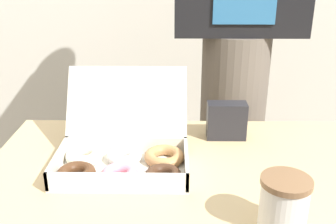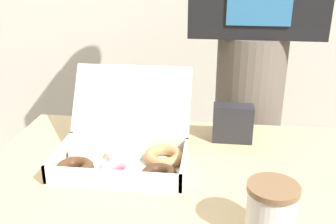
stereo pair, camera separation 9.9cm
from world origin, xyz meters
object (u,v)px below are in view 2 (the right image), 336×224
donut_box (122,153)px  napkin_holder (232,123)px  person_customer (253,41)px  coffee_cup (270,211)px

donut_box → napkin_holder: 0.34m
person_customer → napkin_holder: bearing=-101.7°
donut_box → coffee_cup: (0.35, -0.24, 0.02)m
coffee_cup → person_customer: person_customer is taller
donut_box → person_customer: bearing=56.0°
donut_box → napkin_holder: size_ratio=2.93×
person_customer → coffee_cup: bearing=-91.1°
donut_box → napkin_holder: (0.29, 0.18, 0.02)m
coffee_cup → person_customer: (0.01, 0.78, 0.17)m
donut_box → napkin_holder: donut_box is taller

